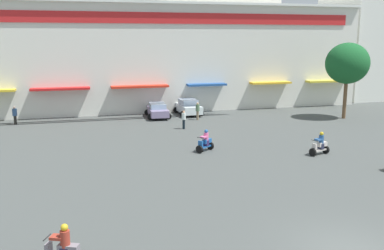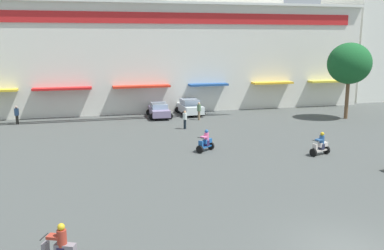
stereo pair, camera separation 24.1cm
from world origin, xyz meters
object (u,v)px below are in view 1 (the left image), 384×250
Objects in this scene: parked_car_1 at (188,107)px; pedestrian_1 at (198,110)px; parked_car_0 at (158,110)px; scooter_rider_2 at (320,145)px; plaza_tree_1 at (347,64)px; scooter_rider_0 at (63,250)px; pedestrian_0 at (15,114)px; scooter_rider_3 at (205,142)px; pedestrian_2 at (184,119)px.

pedestrian_1 is (0.13, -3.03, 0.17)m from parked_car_1.
scooter_rider_2 is at bearing -63.84° from parked_car_0.
plaza_tree_1 is at bearing 49.86° from scooter_rider_2.
parked_car_0 is 2.71× the size of scooter_rider_2.
scooter_rider_0 is 26.49m from pedestrian_0.
scooter_rider_3 is at bearing -102.98° from pedestrian_1.
parked_car_0 is 2.78× the size of scooter_rider_3.
pedestrian_1 is at bearing -34.16° from parked_car_0.
scooter_rider_3 is (-7.00, 2.77, -0.01)m from scooter_rider_2.
pedestrian_0 is 16.29m from pedestrian_1.
scooter_rider_3 is at bearing -86.33° from parked_car_0.
scooter_rider_2 is 7.53m from scooter_rider_3.
plaza_tree_1 reaches higher than pedestrian_1.
pedestrian_0 reaches higher than scooter_rider_2.
scooter_rider_0 reaches higher than parked_car_0.
scooter_rider_2 reaches higher than scooter_rider_3.
pedestrian_0 is (-12.80, -0.24, 0.22)m from parked_car_0.
pedestrian_0 is at bearing 100.50° from scooter_rider_0.
parked_car_1 is 3.04m from pedestrian_1.
parked_car_1 reaches higher than scooter_rider_3.
scooter_rider_2 is at bearing -21.57° from scooter_rider_3.
scooter_rider_2 is at bearing -130.14° from plaza_tree_1.
pedestrian_2 reaches higher than parked_car_0.
scooter_rider_0 is (-25.06, -21.24, -4.55)m from plaza_tree_1.
parked_car_0 is 2.49× the size of pedestrian_1.
plaza_tree_1 reaches higher than scooter_rider_3.
parked_car_0 is at bearing 163.56° from plaza_tree_1.
parked_car_1 is (3.24, 0.75, 0.07)m from parked_car_0.
scooter_rider_0 is at bearing -139.71° from plaza_tree_1.
scooter_rider_3 is 0.95× the size of pedestrian_2.
pedestrian_1 reaches higher than scooter_rider_3.
parked_car_0 is 17.81m from scooter_rider_2.
parked_car_0 is 27.46m from scooter_rider_0.
scooter_rider_2 is (-9.23, -10.95, -4.56)m from plaza_tree_1.
parked_car_0 is at bearing 1.07° from pedestrian_0.
pedestrian_0 is (-20.65, 15.75, 0.30)m from scooter_rider_2.
pedestrian_1 reaches higher than pedestrian_0.
parked_car_0 is 5.96m from pedestrian_2.
plaza_tree_1 is 4.57× the size of scooter_rider_0.
pedestrian_0 is at bearing 136.43° from scooter_rider_3.
plaza_tree_1 is 16.51m from pedestrian_2.
pedestrian_0 is (-13.64, 12.98, 0.31)m from scooter_rider_3.
scooter_rider_0 reaches higher than scooter_rider_3.
parked_car_0 is 2.65× the size of pedestrian_2.
parked_car_1 is at bearing 72.51° from pedestrian_2.
plaza_tree_1 is at bearing 40.29° from scooter_rider_0.
scooter_rider_3 is (0.85, -13.22, -0.09)m from parked_car_0.
pedestrian_1 is 4.18m from pedestrian_2.
pedestrian_1 is at bearing 108.12° from scooter_rider_2.
parked_car_1 is 29.26m from scooter_rider_0.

